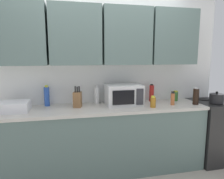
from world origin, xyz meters
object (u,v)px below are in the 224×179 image
at_px(bottle_red_sauce, 152,93).
at_px(bottle_spice_jar, 173,99).
at_px(microwave, 123,95).
at_px(bottle_soy_dark, 196,96).
at_px(bottle_amber_vinegar, 153,102).
at_px(bottle_green_oil, 175,96).
at_px(knife_block, 77,99).
at_px(stove_range, 217,130).
at_px(kettle, 216,98).
at_px(bottle_blue_cleaner, 47,96).
at_px(dish_rack, 13,107).
at_px(bottle_white_jar, 97,95).

distance_m(bottle_red_sauce, bottle_spice_jar, 0.35).
xyz_separation_m(microwave, bottle_soy_dark, (0.99, -0.19, -0.03)).
bearing_deg(bottle_amber_vinegar, bottle_green_oil, 32.17).
bearing_deg(knife_block, stove_range, -2.16).
distance_m(stove_range, bottle_spice_jar, 0.97).
distance_m(bottle_green_oil, bottle_amber_vinegar, 0.58).
height_order(bottle_green_oil, bottle_amber_vinegar, bottle_green_oil).
relative_size(microwave, bottle_spice_jar, 2.55).
bearing_deg(bottle_soy_dark, kettle, -5.26).
bearing_deg(bottle_soy_dark, bottle_blue_cleaner, 170.33).
relative_size(bottle_green_oil, bottle_red_sauce, 0.60).
distance_m(bottle_soy_dark, bottle_spice_jar, 0.33).
bearing_deg(bottle_spice_jar, microwave, 167.29).
xyz_separation_m(kettle, bottle_red_sauce, (-0.83, 0.35, 0.04)).
height_order(stove_range, dish_rack, dish_rack).
bearing_deg(knife_block, bottle_spice_jar, -6.80).
height_order(bottle_amber_vinegar, bottle_red_sauce, bottle_red_sauce).
bearing_deg(bottle_green_oil, microwave, -173.94).
xyz_separation_m(stove_range, bottle_spice_jar, (-0.81, -0.07, 0.54)).
bearing_deg(stove_range, knife_block, 177.84).
distance_m(stove_range, bottle_white_jar, 1.92).
bearing_deg(microwave, bottle_blue_cleaner, 171.31).
relative_size(knife_block, bottle_spice_jar, 1.50).
distance_m(dish_rack, bottle_green_oil, 2.24).
bearing_deg(bottle_white_jar, bottle_red_sauce, -1.18).
distance_m(stove_range, bottle_green_oil, 0.84).
height_order(knife_block, bottle_spice_jar, knife_block).
bearing_deg(kettle, bottle_green_oil, 146.85).
xyz_separation_m(microwave, bottle_spice_jar, (0.66, -0.15, -0.05)).
xyz_separation_m(dish_rack, bottle_red_sauce, (1.87, 0.19, 0.06)).
bearing_deg(bottle_red_sauce, bottle_amber_vinegar, -109.87).
relative_size(microwave, dish_rack, 1.26).
relative_size(kettle, microwave, 0.39).
bearing_deg(bottle_spice_jar, bottle_green_oil, 53.81).
relative_size(stove_range, bottle_red_sauce, 3.56).
bearing_deg(bottle_red_sauce, microwave, -163.58).
relative_size(bottle_white_jar, bottle_red_sauce, 0.98).
bearing_deg(dish_rack, kettle, -3.40).
relative_size(dish_rack, bottle_red_sauce, 1.48).
bearing_deg(bottle_white_jar, kettle, -12.69).
height_order(knife_block, bottle_green_oil, knife_block).
distance_m(kettle, bottle_spice_jar, 0.64).
distance_m(dish_rack, bottle_soy_dark, 2.39).
bearing_deg(stove_range, kettle, -140.53).
bearing_deg(bottle_soy_dark, bottle_spice_jar, 173.49).
height_order(dish_rack, bottle_red_sauce, bottle_red_sauce).
xyz_separation_m(kettle, dish_rack, (-2.70, 0.16, -0.02)).
height_order(dish_rack, bottle_amber_vinegar, bottle_amber_vinegar).
xyz_separation_m(bottle_white_jar, bottle_soy_dark, (1.34, -0.34, -0.01)).
bearing_deg(stove_range, bottle_blue_cleaner, 174.70).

